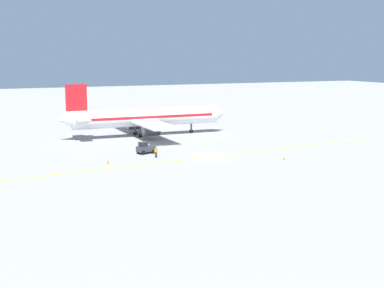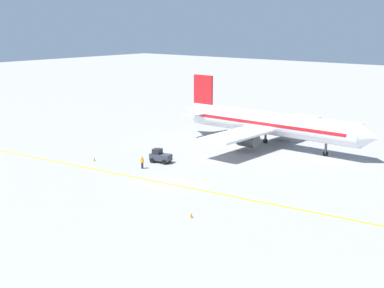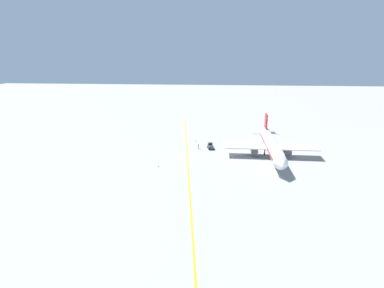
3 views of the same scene
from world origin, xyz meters
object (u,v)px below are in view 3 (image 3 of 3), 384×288
(traffic_cone_near_nose, at_px, (159,166))
(traffic_cone_mid_apron, at_px, (196,141))
(airplane_at_gate, at_px, (271,145))
(baggage_tug_dark, at_px, (211,146))
(ground_crew_worker, at_px, (198,146))

(traffic_cone_near_nose, distance_m, traffic_cone_mid_apron, 26.77)
(airplane_at_gate, bearing_deg, traffic_cone_mid_apron, -30.99)
(baggage_tug_dark, distance_m, ground_crew_worker, 3.99)
(ground_crew_worker, distance_m, traffic_cone_mid_apron, 8.36)
(traffic_cone_near_nose, bearing_deg, ground_crew_worker, -120.80)
(traffic_cone_mid_apron, bearing_deg, ground_crew_worker, 100.43)
(airplane_at_gate, xyz_separation_m, baggage_tug_dark, (18.51, -6.57, -2.81))
(traffic_cone_near_nose, bearing_deg, traffic_cone_mid_apron, -108.97)
(airplane_at_gate, relative_size, ground_crew_worker, 21.10)
(baggage_tug_dark, height_order, traffic_cone_mid_apron, baggage_tug_dark)
(ground_crew_worker, xyz_separation_m, traffic_cone_mid_apron, (1.51, -8.19, -0.63))
(traffic_cone_mid_apron, bearing_deg, airplane_at_gate, 149.01)
(baggage_tug_dark, bearing_deg, airplane_at_gate, 160.46)
(airplane_at_gate, distance_m, traffic_cone_mid_apron, 28.20)
(traffic_cone_near_nose, bearing_deg, baggage_tug_dark, -129.07)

